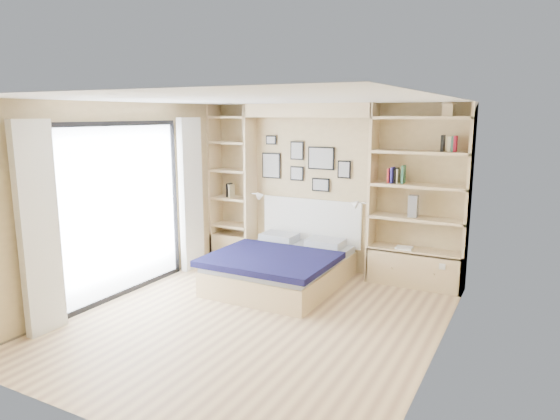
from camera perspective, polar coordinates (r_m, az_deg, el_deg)
The scene contains 8 objects.
ground at distance 5.91m, azimuth -2.89°, elevation -12.50°, with size 4.50×4.50×0.00m, color beige.
room_shell at distance 7.06m, azimuth 0.63°, elevation 0.54°, with size 4.50×4.50×4.50m.
bed at distance 6.99m, azimuth 0.23°, elevation -6.43°, with size 1.62×1.99×1.07m.
photo_gallery at distance 7.64m, azimuth 2.61°, elevation 5.31°, with size 1.48×0.02×0.82m.
reading_lamps at distance 7.44m, azimuth 2.91°, elevation 1.24°, with size 1.92×0.12×0.15m.
shelf_decor at distance 6.98m, azimuth 13.22°, elevation 5.03°, with size 3.51×0.23×2.03m.
deck at distance 8.24m, azimuth -25.12°, elevation -6.71°, with size 3.20×4.00×0.05m, color #665B4B.
deck_chair at distance 8.59m, azimuth -17.79°, elevation -3.07°, with size 0.53×0.79×0.74m.
Camera 1 is at (2.79, -4.66, 2.34)m, focal length 32.00 mm.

